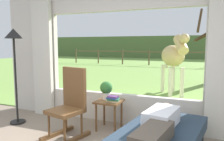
% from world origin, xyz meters
% --- Properties ---
extents(back_wall_with_window, '(5.20, 0.12, 2.55)m').
position_xyz_m(back_wall_with_window, '(0.00, 2.26, 1.25)').
color(back_wall_with_window, beige).
rests_on(back_wall_with_window, ground_plane).
extents(curtain_panel_left, '(0.44, 0.10, 2.40)m').
position_xyz_m(curtain_panel_left, '(-1.69, 2.12, 1.20)').
color(curtain_panel_left, beige).
rests_on(curtain_panel_left, ground_plane).
extents(curtain_panel_right, '(0.44, 0.10, 2.40)m').
position_xyz_m(curtain_panel_right, '(1.69, 2.12, 1.20)').
color(curtain_panel_right, beige).
rests_on(curtain_panel_right, ground_plane).
extents(outdoor_pasture_lawn, '(36.00, 21.68, 0.02)m').
position_xyz_m(outdoor_pasture_lawn, '(0.00, 13.16, 0.01)').
color(outdoor_pasture_lawn, '#759E47').
rests_on(outdoor_pasture_lawn, ground_plane).
extents(distant_hill_ridge, '(36.00, 2.00, 2.40)m').
position_xyz_m(distant_hill_ridge, '(0.00, 23.00, 1.20)').
color(distant_hill_ridge, '#51693B').
rests_on(distant_hill_ridge, ground_plane).
extents(reclining_person, '(0.43, 1.43, 0.22)m').
position_xyz_m(reclining_person, '(0.94, 1.02, 0.52)').
color(reclining_person, silver).
rests_on(reclining_person, recliner_sofa).
extents(rocking_chair, '(0.62, 0.77, 1.12)m').
position_xyz_m(rocking_chair, '(-0.54, 1.32, 0.55)').
color(rocking_chair, brown).
rests_on(rocking_chair, ground_plane).
extents(side_table, '(0.44, 0.44, 0.52)m').
position_xyz_m(side_table, '(-0.06, 1.82, 0.43)').
color(side_table, brown).
rests_on(side_table, ground_plane).
extents(potted_plant, '(0.22, 0.22, 0.32)m').
position_xyz_m(potted_plant, '(-0.14, 1.88, 0.70)').
color(potted_plant, silver).
rests_on(potted_plant, side_table).
extents(book_stack, '(0.22, 0.16, 0.10)m').
position_xyz_m(book_stack, '(0.03, 1.76, 0.57)').
color(book_stack, beige).
rests_on(book_stack, side_table).
extents(floor_lamp_left, '(0.32, 0.32, 1.78)m').
position_xyz_m(floor_lamp_left, '(-1.81, 1.48, 1.43)').
color(floor_lamp_left, black).
rests_on(floor_lamp_left, ground_plane).
extents(horse, '(1.04, 1.79, 1.73)m').
position_xyz_m(horse, '(0.68, 4.80, 1.16)').
color(horse, tan).
rests_on(horse, outdoor_pasture_lawn).
extents(pasture_tree, '(1.18, 0.95, 3.15)m').
position_xyz_m(pasture_tree, '(1.71, 7.30, 1.53)').
color(pasture_tree, '#4C3823').
rests_on(pasture_tree, outdoor_pasture_lawn).
extents(pasture_fence_line, '(16.10, 0.10, 1.10)m').
position_xyz_m(pasture_fence_line, '(0.00, 14.00, 0.74)').
color(pasture_fence_line, brown).
rests_on(pasture_fence_line, outdoor_pasture_lawn).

